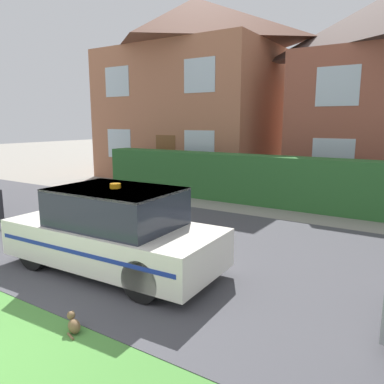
% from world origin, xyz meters
% --- Properties ---
extents(road_strip, '(28.00, 6.66, 0.01)m').
position_xyz_m(road_strip, '(0.00, 4.66, 0.01)').
color(road_strip, '#424247').
rests_on(road_strip, ground).
extents(garden_hedge, '(12.24, 0.85, 1.59)m').
position_xyz_m(garden_hedge, '(-0.28, 9.63, 0.80)').
color(garden_hedge, '#2D662D').
rests_on(garden_hedge, ground).
extents(police_car, '(4.06, 1.85, 1.59)m').
position_xyz_m(police_car, '(-0.25, 2.98, 0.73)').
color(police_car, black).
rests_on(police_car, road_strip).
extents(cat, '(0.27, 0.24, 0.27)m').
position_xyz_m(cat, '(0.77, 1.17, 0.11)').
color(cat, brown).
rests_on(cat, ground).
extents(house_left, '(8.26, 6.48, 8.35)m').
position_xyz_m(house_left, '(-5.63, 14.18, 4.26)').
color(house_left, '#A86B4C').
rests_on(house_left, ground).
extents(wheelie_bin, '(0.65, 0.66, 1.12)m').
position_xyz_m(wheelie_bin, '(2.71, 9.85, 0.56)').
color(wheelie_bin, '#474C8C').
rests_on(wheelie_bin, ground).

